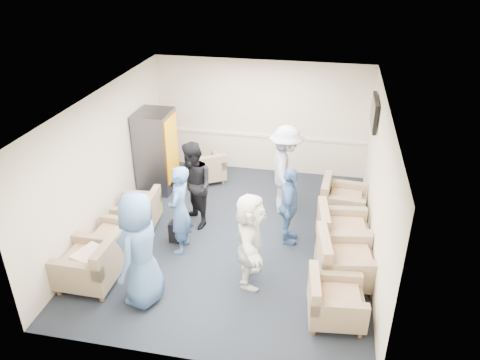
% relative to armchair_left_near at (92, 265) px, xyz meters
% --- Properties ---
extents(floor, '(6.00, 6.00, 0.00)m').
position_rel_armchair_left_near_xyz_m(floor, '(1.99, 1.79, -0.37)').
color(floor, black).
rests_on(floor, ground).
extents(ceiling, '(6.00, 6.00, 0.00)m').
position_rel_armchair_left_near_xyz_m(ceiling, '(1.99, 1.79, 2.33)').
color(ceiling, white).
rests_on(ceiling, back_wall).
extents(back_wall, '(5.00, 0.02, 2.70)m').
position_rel_armchair_left_near_xyz_m(back_wall, '(1.99, 4.79, 0.98)').
color(back_wall, beige).
rests_on(back_wall, floor).
extents(front_wall, '(5.00, 0.02, 2.70)m').
position_rel_armchair_left_near_xyz_m(front_wall, '(1.99, -1.21, 0.98)').
color(front_wall, beige).
rests_on(front_wall, floor).
extents(left_wall, '(0.02, 6.00, 2.70)m').
position_rel_armchair_left_near_xyz_m(left_wall, '(-0.51, 1.79, 0.98)').
color(left_wall, beige).
rests_on(left_wall, floor).
extents(right_wall, '(0.02, 6.00, 2.70)m').
position_rel_armchair_left_near_xyz_m(right_wall, '(4.49, 1.79, 0.98)').
color(right_wall, beige).
rests_on(right_wall, floor).
extents(chair_rail, '(4.98, 0.04, 0.06)m').
position_rel_armchair_left_near_xyz_m(chair_rail, '(1.99, 4.77, 0.53)').
color(chair_rail, white).
rests_on(chair_rail, back_wall).
extents(tv, '(0.10, 1.00, 0.58)m').
position_rel_armchair_left_near_xyz_m(tv, '(4.43, 3.59, 1.68)').
color(tv, black).
rests_on(tv, right_wall).
extents(armchair_left_near, '(0.93, 0.93, 0.73)m').
position_rel_armchair_left_near_xyz_m(armchair_left_near, '(0.00, 0.00, 0.00)').
color(armchair_left_near, '#8E775C').
rests_on(armchair_left_near, floor).
extents(armchair_left_mid, '(0.83, 0.83, 0.62)m').
position_rel_armchair_left_near_xyz_m(armchair_left_mid, '(0.03, 0.82, -0.05)').
color(armchair_left_mid, '#8E775C').
rests_on(armchair_left_mid, floor).
extents(armchair_left_far, '(0.85, 0.85, 0.63)m').
position_rel_armchair_left_near_xyz_m(armchair_left_far, '(0.09, 1.79, -0.05)').
color(armchair_left_far, '#8E775C').
rests_on(armchair_left_far, floor).
extents(armchair_right_near, '(0.90, 0.90, 0.65)m').
position_rel_armchair_left_near_xyz_m(armchair_right_near, '(3.86, -0.06, -0.04)').
color(armchair_right_near, '#8E775C').
rests_on(armchair_right_near, floor).
extents(armchair_right_midnear, '(1.08, 1.08, 0.75)m').
position_rel_armchair_left_near_xyz_m(armchair_right_midnear, '(3.99, 0.85, 0.01)').
color(armchair_right_midnear, '#8E775C').
rests_on(armchair_right_midnear, floor).
extents(armchair_right_midfar, '(1.02, 1.02, 0.73)m').
position_rel_armchair_left_near_xyz_m(armchair_right_midfar, '(3.94, 1.75, -0.00)').
color(armchair_right_midfar, '#8E775C').
rests_on(armchair_right_midfar, floor).
extents(armchair_right_far, '(0.93, 0.93, 0.69)m').
position_rel_armchair_left_near_xyz_m(armchair_right_far, '(3.93, 2.93, -0.02)').
color(armchair_right_far, '#8E775C').
rests_on(armchair_right_far, floor).
extents(armchair_corner, '(1.09, 1.09, 0.63)m').
position_rel_armchair_left_near_xyz_m(armchair_corner, '(0.86, 3.91, -0.05)').
color(armchair_corner, '#8E775C').
rests_on(armchair_corner, floor).
extents(vending_machine, '(0.74, 0.86, 1.82)m').
position_rel_armchair_left_near_xyz_m(vending_machine, '(-0.10, 3.39, 0.55)').
color(vending_machine, '#484950').
rests_on(vending_machine, floor).
extents(backpack, '(0.29, 0.21, 0.49)m').
position_rel_armchair_left_near_xyz_m(backpack, '(0.97, 1.43, -0.11)').
color(backpack, black).
rests_on(backpack, floor).
extents(pillow, '(0.51, 0.59, 0.14)m').
position_rel_armchair_left_near_xyz_m(pillow, '(-0.01, 0.00, 0.19)').
color(pillow, white).
rests_on(pillow, armchair_left_near).
extents(person_front_left, '(0.71, 0.99, 1.89)m').
position_rel_armchair_left_near_xyz_m(person_front_left, '(0.96, -0.18, 0.58)').
color(person_front_left, '#4369A2').
rests_on(person_front_left, floor).
extents(person_mid_left, '(0.40, 0.61, 1.67)m').
position_rel_armchair_left_near_xyz_m(person_mid_left, '(1.13, 1.20, 0.47)').
color(person_mid_left, '#4369A2').
rests_on(person_mid_left, floor).
extents(person_back_left, '(1.07, 1.07, 1.74)m').
position_rel_armchair_left_near_xyz_m(person_back_left, '(1.13, 2.05, 0.51)').
color(person_back_left, black).
rests_on(person_back_left, floor).
extents(person_back_right, '(0.91, 1.32, 1.87)m').
position_rel_armchair_left_near_xyz_m(person_back_right, '(2.79, 2.96, 0.57)').
color(person_back_right, silver).
rests_on(person_back_right, floor).
extents(person_mid_right, '(0.42, 0.90, 1.51)m').
position_rel_armchair_left_near_xyz_m(person_mid_right, '(2.99, 1.85, 0.39)').
color(person_mid_right, '#4369A2').
rests_on(person_mid_right, floor).
extents(person_front_right, '(0.65, 1.56, 1.63)m').
position_rel_armchair_left_near_xyz_m(person_front_right, '(2.50, 0.58, 0.45)').
color(person_front_right, white).
rests_on(person_front_right, floor).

